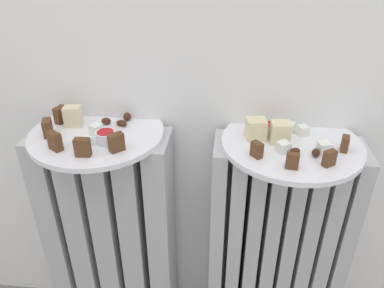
{
  "coord_description": "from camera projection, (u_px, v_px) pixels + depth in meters",
  "views": [
    {
      "loc": [
        0.08,
        -0.47,
        1.09
      ],
      "look_at": [
        0.0,
        0.28,
        0.65
      ],
      "focal_mm": 35.68,
      "sensor_mm": 36.0,
      "label": 1
    }
  ],
  "objects": [
    {
      "name": "medjool_date_right_0",
      "position": [
        295.0,
        151.0,
        0.79
      ],
      "size": [
        0.03,
        0.02,
        0.01
      ],
      "primitive_type": "ellipsoid",
      "rotation": [
        0.0,
        0.0,
        0.4
      ],
      "color": "#3D1E0F",
      "rests_on": "plate_right"
    },
    {
      "name": "dark_cake_slice_left_0",
      "position": [
        61.0,
        115.0,
        0.91
      ],
      "size": [
        0.03,
        0.04,
        0.04
      ],
      "primitive_type": "cube",
      "rotation": [
        0.0,
        0.0,
        -1.93
      ],
      "color": "#56351E",
      "rests_on": "plate_left"
    },
    {
      "name": "marble_cake_slice_left_0",
      "position": [
        73.0,
        116.0,
        0.89
      ],
      "size": [
        0.04,
        0.03,
        0.05
      ],
      "primitive_type": "cube",
      "rotation": [
        0.0,
        0.0,
        0.1
      ],
      "color": "beige",
      "rests_on": "plate_left"
    },
    {
      "name": "dark_cake_slice_left_4",
      "position": [
        116.0,
        142.0,
        0.8
      ],
      "size": [
        0.04,
        0.03,
        0.04
      ],
      "primitive_type": "cube",
      "rotation": [
        0.0,
        0.0,
        0.73
      ],
      "color": "#56351E",
      "rests_on": "plate_left"
    },
    {
      "name": "plate_left",
      "position": [
        97.0,
        134.0,
        0.88
      ],
      "size": [
        0.31,
        0.31,
        0.01
      ],
      "primitive_type": "cylinder",
      "color": "white",
      "rests_on": "radiator_left"
    },
    {
      "name": "dark_cake_slice_right_0",
      "position": [
        257.0,
        150.0,
        0.78
      ],
      "size": [
        0.03,
        0.03,
        0.03
      ],
      "primitive_type": "cube",
      "rotation": [
        0.0,
        0.0,
        -0.85
      ],
      "color": "#56351E",
      "rests_on": "plate_right"
    },
    {
      "name": "dark_cake_slice_right_2",
      "position": [
        329.0,
        158.0,
        0.75
      ],
      "size": [
        0.03,
        0.03,
        0.03
      ],
      "primitive_type": "cube",
      "rotation": [
        0.0,
        0.0,
        0.59
      ],
      "color": "#56351E",
      "rests_on": "plate_right"
    },
    {
      "name": "dark_cake_slice_right_1",
      "position": [
        292.0,
        161.0,
        0.74
      ],
      "size": [
        0.03,
        0.02,
        0.03
      ],
      "primitive_type": "cube",
      "rotation": [
        0.0,
        0.0,
        -0.13
      ],
      "color": "#56351E",
      "rests_on": "plate_right"
    },
    {
      "name": "fork",
      "position": [
        114.0,
        135.0,
        0.86
      ],
      "size": [
        0.02,
        0.09,
        0.0
      ],
      "color": "silver",
      "rests_on": "plate_left"
    },
    {
      "name": "turkish_delight_right_3",
      "position": [
        303.0,
        130.0,
        0.86
      ],
      "size": [
        0.03,
        0.03,
        0.02
      ],
      "primitive_type": "cube",
      "rotation": [
        0.0,
        0.0,
        0.51
      ],
      "color": "white",
      "rests_on": "plate_right"
    },
    {
      "name": "dark_cake_slice_left_3",
      "position": [
        82.0,
        147.0,
        0.78
      ],
      "size": [
        0.03,
        0.02,
        0.04
      ],
      "primitive_type": "cube",
      "rotation": [
        0.0,
        0.0,
        0.07
      ],
      "color": "#56351E",
      "rests_on": "plate_left"
    },
    {
      "name": "turkish_delight_right_2",
      "position": [
        283.0,
        147.0,
        0.8
      ],
      "size": [
        0.03,
        0.03,
        0.02
      ],
      "primitive_type": "cube",
      "rotation": [
        0.0,
        0.0,
        0.56
      ],
      "color": "white",
      "rests_on": "plate_right"
    },
    {
      "name": "radiator_left",
      "position": [
        113.0,
        242.0,
        1.05
      ],
      "size": [
        0.35,
        0.13,
        0.66
      ],
      "color": "#B2B2B7",
      "rests_on": "ground_plane"
    },
    {
      "name": "turkish_delight_left_0",
      "position": [
        96.0,
        130.0,
        0.86
      ],
      "size": [
        0.03,
        0.03,
        0.02
      ],
      "primitive_type": "cube",
      "rotation": [
        0.0,
        0.0,
        1.11
      ],
      "color": "white",
      "rests_on": "plate_left"
    },
    {
      "name": "medjool_date_left_1",
      "position": [
        121.0,
        123.0,
        0.9
      ],
      "size": [
        0.03,
        0.02,
        0.01
      ],
      "primitive_type": "ellipsoid",
      "rotation": [
        0.0,
        0.0,
        2.89
      ],
      "color": "#3D1E0F",
      "rests_on": "plate_left"
    },
    {
      "name": "jam_bowl_left",
      "position": [
        106.0,
        136.0,
        0.83
      ],
      "size": [
        0.04,
        0.04,
        0.03
      ],
      "color": "white",
      "rests_on": "plate_left"
    },
    {
      "name": "marble_cake_slice_right_0",
      "position": [
        256.0,
        129.0,
        0.84
      ],
      "size": [
        0.05,
        0.04,
        0.05
      ],
      "primitive_type": "cube",
      "rotation": [
        0.0,
        0.0,
        0.16
      ],
      "color": "beige",
      "rests_on": "plate_right"
    },
    {
      "name": "turkish_delight_right_0",
      "position": [
        324.0,
        148.0,
        0.79
      ],
      "size": [
        0.03,
        0.03,
        0.02
      ],
      "primitive_type": "cube",
      "rotation": [
        0.0,
        0.0,
        0.26
      ],
      "color": "white",
      "rests_on": "plate_right"
    },
    {
      "name": "medjool_date_left_0",
      "position": [
        106.0,
        121.0,
        0.91
      ],
      "size": [
        0.03,
        0.03,
        0.01
      ],
      "primitive_type": "ellipsoid",
      "rotation": [
        0.0,
        0.0,
        2.85
      ],
      "color": "#3D1E0F",
      "rests_on": "plate_left"
    },
    {
      "name": "plate_right",
      "position": [
        291.0,
        144.0,
        0.84
      ],
      "size": [
        0.31,
        0.31,
        0.01
      ],
      "primitive_type": "cylinder",
      "color": "white",
      "rests_on": "radiator_right"
    },
    {
      "name": "dark_cake_slice_left_2",
      "position": [
        55.0,
        141.0,
        0.8
      ],
      "size": [
        0.04,
        0.03,
        0.04
      ],
      "primitive_type": "cube",
      "rotation": [
        0.0,
        0.0,
        -0.6
      ],
      "color": "#56351E",
      "rests_on": "plate_left"
    },
    {
      "name": "jam_bowl_right",
      "position": [
        269.0,
        127.0,
        0.87
      ],
      "size": [
        0.04,
        0.04,
        0.02
      ],
      "color": "white",
      "rests_on": "plate_right"
    },
    {
      "name": "turkish_delight_left_1",
      "position": [
        87.0,
        141.0,
        0.82
      ],
      "size": [
        0.02,
        0.02,
        0.02
      ],
      "primitive_type": "cube",
      "rotation": [
        0.0,
        0.0,
        1.27
      ],
      "color": "white",
      "rests_on": "plate_left"
    },
    {
      "name": "medjool_date_right_1",
      "position": [
        316.0,
        153.0,
        0.78
      ],
      "size": [
        0.02,
        0.03,
        0.02
      ],
      "primitive_type": "ellipsoid",
      "rotation": [
        0.0,
        0.0,
        1.29
      ],
      "color": "#3D1E0F",
      "rests_on": "plate_right"
    },
    {
      "name": "marble_cake_slice_right_1",
      "position": [
        280.0,
        133.0,
        0.82
      ],
      "size": [
        0.04,
        0.04,
        0.05
      ],
      "primitive_type": "cube",
      "rotation": [
        0.0,
        0.0,
        0.09
      ],
      "color": "beige",
      "rests_on": "plate_right"
    },
    {
      "name": "medjool_date_left_2",
      "position": [
        127.0,
        117.0,
        0.93
      ],
      "size": [
        0.02,
        0.03,
        0.02
      ],
      "primitive_type": "ellipsoid",
      "rotation": [
        0.0,
        0.0,
        1.64
      ],
      "color": "#3D1E0F",
      "rests_on": "plate_left"
    },
    {
      "name": "turkish_delight_right_1",
      "position": [
        290.0,
        127.0,
        0.88
      ],
      "size": [
        0.03,
        0.03,
        0.02
      ],
      "primitive_type": "cube",
      "rotation": [
        0.0,
        0.0,
        1.28
      ],
      "color": "white",
      "rests_on": "plate_right"
    },
    {
      "name": "radiator_right",
      "position": [
        275.0,
        254.0,
        1.01
      ],
      "size": [
        0.35,
        0.13,
        0.66
      ],
      "color": "#B2B2B7",
      "rests_on": "ground_plane"
    },
    {
      "name": "dark_cake_slice_left_1",
      "position": [
        48.0,
        128.0,
        0.85
      ],
      "size": [
        0.03,
        0.04,
        0.04
      ],
      "primitive_type": "cube",
      "rotation": [
        0.0,
        0.0,
        -1.27
      ],
      "color": "#56351E",
      "rests_on": "plate_left"
    },
    {
      "name": "dark_cake_slice_right_3",
      "position": [
        345.0,
        144.0,
        0.8
      ],
      "size": [
        0.02,
        0.03,
        0.03
      ],
      "primitive_type": "cube",
      "rotation": [
        0.0,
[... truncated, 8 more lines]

